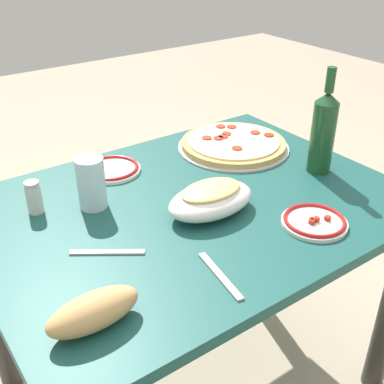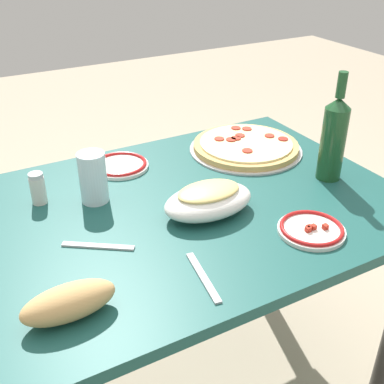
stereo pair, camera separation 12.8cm
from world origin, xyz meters
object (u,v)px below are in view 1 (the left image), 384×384
(side_plate_far, at_px, (112,169))
(bread_loaf, at_px, (93,311))
(water_glass, at_px, (91,183))
(wine_bottle, at_px, (323,131))
(baked_pasta_dish, at_px, (211,198))
(pepperoni_pizza, at_px, (233,144))
(dining_table, at_px, (192,242))
(side_plate_near, at_px, (314,221))
(spice_shaker, at_px, (34,197))

(side_plate_far, distance_m, bread_loaf, 0.63)
(water_glass, relative_size, side_plate_far, 0.81)
(side_plate_far, bearing_deg, wine_bottle, 145.40)
(baked_pasta_dish, bearing_deg, pepperoni_pizza, -137.96)
(baked_pasta_dish, height_order, wine_bottle, wine_bottle)
(pepperoni_pizza, xyz_separation_m, bread_loaf, (0.72, 0.46, 0.02))
(dining_table, height_order, water_glass, water_glass)
(wine_bottle, distance_m, water_glass, 0.67)
(water_glass, bearing_deg, side_plate_far, -130.89)
(baked_pasta_dish, xyz_separation_m, wine_bottle, (-0.40, -0.00, 0.09))
(pepperoni_pizza, height_order, baked_pasta_dish, baked_pasta_dish)
(wine_bottle, relative_size, side_plate_near, 1.91)
(baked_pasta_dish, distance_m, bread_loaf, 0.46)
(dining_table, distance_m, spice_shaker, 0.44)
(baked_pasta_dish, bearing_deg, wine_bottle, -179.89)
(dining_table, height_order, bread_loaf, bread_loaf)
(water_glass, relative_size, side_plate_near, 0.85)
(pepperoni_pizza, distance_m, side_plate_far, 0.41)
(side_plate_near, height_order, side_plate_far, side_plate_near)
(wine_bottle, bearing_deg, bread_loaf, 13.21)
(wine_bottle, distance_m, side_plate_far, 0.63)
(pepperoni_pizza, height_order, side_plate_near, pepperoni_pizza)
(side_plate_near, relative_size, spice_shaker, 1.87)
(wine_bottle, distance_m, spice_shaker, 0.82)
(pepperoni_pizza, xyz_separation_m, side_plate_near, (0.13, 0.47, -0.01))
(baked_pasta_dish, distance_m, water_glass, 0.31)
(bread_loaf, bearing_deg, spice_shaker, -96.48)
(water_glass, xyz_separation_m, spice_shaker, (0.13, -0.06, -0.03))
(dining_table, bearing_deg, spice_shaker, -28.31)
(water_glass, bearing_deg, wine_bottle, 162.56)
(baked_pasta_dish, height_order, spice_shaker, spice_shaker)
(water_glass, xyz_separation_m, bread_loaf, (0.18, 0.39, -0.03))
(side_plate_near, distance_m, bread_loaf, 0.59)
(water_glass, height_order, spice_shaker, water_glass)
(pepperoni_pizza, bearing_deg, water_glass, 7.53)
(side_plate_near, bearing_deg, spice_shaker, -40.25)
(bread_loaf, bearing_deg, water_glass, -115.17)
(wine_bottle, bearing_deg, pepperoni_pizza, -69.01)
(water_glass, bearing_deg, bread_loaf, 64.83)
(side_plate_near, height_order, spice_shaker, spice_shaker)
(baked_pasta_dish, bearing_deg, side_plate_far, -73.70)
(dining_table, xyz_separation_m, water_glass, (0.22, -0.13, 0.20))
(wine_bottle, xyz_separation_m, side_plate_far, (0.51, -0.35, -0.12))
(pepperoni_pizza, xyz_separation_m, side_plate_far, (0.40, -0.08, -0.01))
(pepperoni_pizza, relative_size, side_plate_near, 2.23)
(water_glass, distance_m, side_plate_far, 0.21)
(bread_loaf, bearing_deg, side_plate_near, 179.70)
(bread_loaf, xyz_separation_m, spice_shaker, (-0.05, -0.45, 0.01))
(baked_pasta_dish, relative_size, side_plate_near, 1.47)
(dining_table, bearing_deg, water_glass, -30.53)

